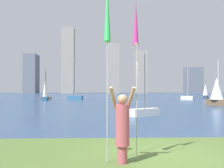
% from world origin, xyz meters
% --- Properties ---
extents(ground, '(120.00, 138.00, 0.12)m').
position_xyz_m(ground, '(0.00, 50.95, -0.06)').
color(ground, '#4C662D').
extents(person, '(0.69, 0.51, 1.88)m').
position_xyz_m(person, '(-1.15, -0.73, 0.92)').
color(person, '#B24C59').
rests_on(person, ground).
extents(kite_flag_left, '(0.16, 0.57, 4.49)m').
position_xyz_m(kite_flag_left, '(-1.52, -0.89, 3.63)').
color(kite_flag_left, '#B2B2B7').
rests_on(kite_flag_left, ground).
extents(kite_flag_right, '(0.16, 0.40, 4.15)m').
position_xyz_m(kite_flag_right, '(-0.77, -0.42, 3.45)').
color(kite_flag_right, '#B2B2B7').
rests_on(kite_flag_right, ground).
extents(bag, '(0.21, 0.12, 0.25)m').
position_xyz_m(bag, '(-1.00, 0.60, 0.13)').
color(bag, brown).
rests_on(bag, ground).
extents(sailboat_0, '(1.64, 2.08, 3.44)m').
position_xyz_m(sailboat_0, '(17.48, 39.16, 1.28)').
color(sailboat_0, '#333D51').
rests_on(sailboat_0, ground).
extents(sailboat_2, '(2.16, 1.68, 4.22)m').
position_xyz_m(sailboat_2, '(1.13, 9.69, 0.30)').
color(sailboat_2, silver).
rests_on(sailboat_2, ground).
extents(sailboat_3, '(2.83, 1.70, 5.70)m').
position_xyz_m(sailboat_3, '(-6.66, 36.29, 0.41)').
color(sailboat_3, '#2D6084').
rests_on(sailboat_3, ground).
extents(sailboat_4, '(2.21, 2.28, 5.64)m').
position_xyz_m(sailboat_4, '(12.57, 34.59, 0.36)').
color(sailboat_4, silver).
rests_on(sailboat_4, ground).
extents(sailboat_5, '(0.90, 2.06, 5.18)m').
position_xyz_m(sailboat_5, '(-11.13, 33.37, 0.33)').
color(sailboat_5, '#2D6084').
rests_on(sailboat_5, ground).
extents(sailboat_6, '(2.08, 2.96, 4.93)m').
position_xyz_m(sailboat_6, '(10.78, 19.85, 1.50)').
color(sailboat_6, brown).
rests_on(sailboat_6, ground).
extents(sailboat_7, '(1.79, 0.91, 4.81)m').
position_xyz_m(sailboat_7, '(-12.06, 37.32, 1.63)').
color(sailboat_7, brown).
rests_on(sailboat_7, ground).
extents(skyline_tower_0, '(5.19, 7.22, 16.58)m').
position_xyz_m(skyline_tower_0, '(-32.93, 100.06, 8.29)').
color(skyline_tower_0, slate).
rests_on(skyline_tower_0, ground).
extents(skyline_tower_1, '(5.22, 4.10, 27.05)m').
position_xyz_m(skyline_tower_1, '(-16.68, 96.00, 13.53)').
color(skyline_tower_1, gray).
rests_on(skyline_tower_1, ground).
extents(skyline_tower_2, '(5.06, 4.42, 20.99)m').
position_xyz_m(skyline_tower_2, '(2.14, 97.96, 10.50)').
color(skyline_tower_2, gray).
rests_on(skyline_tower_2, ground).
extents(skyline_tower_3, '(4.82, 5.86, 18.05)m').
position_xyz_m(skyline_tower_3, '(14.03, 98.19, 9.02)').
color(skyline_tower_3, gray).
rests_on(skyline_tower_3, ground).
extents(skyline_tower_4, '(7.34, 4.26, 10.95)m').
position_xyz_m(skyline_tower_4, '(36.06, 96.49, 5.47)').
color(skyline_tower_4, slate).
rests_on(skyline_tower_4, ground).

